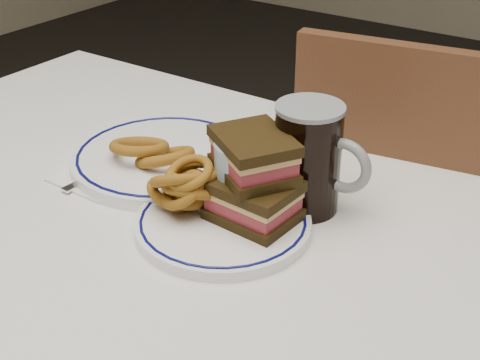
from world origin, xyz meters
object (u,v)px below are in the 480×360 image
Objects in this scene: beer_mug at (310,158)px; far_plate at (164,158)px; chair_far at (415,239)px; main_plate at (223,223)px; reuben_sandwich at (254,178)px.

far_plate is at bearing -176.62° from beer_mug.
chair_far is 0.55m from main_plate.
reuben_sandwich is at bearing -102.11° from chair_far.
beer_mug is (-0.05, -0.36, 0.32)m from chair_far.
main_plate is 0.82× the size of far_plate.
chair_far is 3.13× the size of far_plate.
beer_mug reaches higher than reuben_sandwich.
reuben_sandwich is (0.03, 0.03, 0.07)m from main_plate.
reuben_sandwich is at bearing 48.34° from main_plate.
reuben_sandwich reaches higher than main_plate.
beer_mug reaches higher than main_plate.
beer_mug is (0.07, 0.12, 0.07)m from main_plate.
chair_far is at bearing 77.89° from reuben_sandwich.
chair_far reaches higher than far_plate.
reuben_sandwich is 0.09m from beer_mug.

